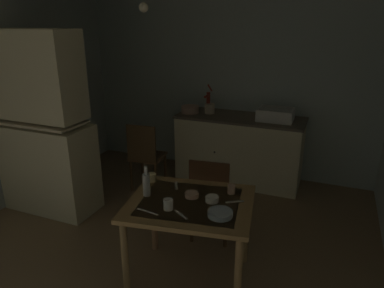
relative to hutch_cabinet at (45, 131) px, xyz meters
name	(u,v)px	position (x,y,z in m)	size (l,w,h in m)	color
ground_plane	(162,242)	(1.51, -0.17, -0.95)	(5.10, 5.10, 0.00)	#886E50
wall_back	(227,86)	(1.51, 1.92, 0.28)	(4.20, 0.10, 2.46)	silver
hutch_cabinet	(45,131)	(0.00, 0.00, 0.00)	(1.04, 0.50, 2.03)	beige
counter_cabinet	(239,149)	(1.82, 1.55, -0.50)	(1.67, 0.64, 0.90)	beige
sink_basin	(275,114)	(2.27, 1.55, 0.03)	(0.44, 0.34, 0.15)	white
hand_pump	(208,100)	(1.35, 1.60, 0.12)	(0.05, 0.27, 0.39)	maroon
mixing_bowl_counter	(190,109)	(1.12, 1.50, 0.00)	(0.24, 0.24, 0.09)	tan
stoneware_crock	(210,109)	(1.38, 1.57, 0.02)	(0.13, 0.13, 0.13)	beige
dining_table	(190,213)	(1.97, -0.55, -0.30)	(1.10, 0.95, 0.75)	#9A7748
chair_far_side	(211,197)	(1.93, 0.08, -0.48)	(0.45, 0.45, 0.89)	#4B301A
chair_by_counter	(146,155)	(0.78, 0.84, -0.47)	(0.44, 0.44, 0.90)	#4F371F
serving_bowl_wide	(212,199)	(2.13, -0.49, -0.18)	(0.10, 0.10, 0.04)	white
soup_bowl_small	(220,214)	(2.26, -0.67, -0.18)	(0.19, 0.19, 0.04)	#9EB2C6
sauce_dish	(192,195)	(1.95, -0.48, -0.18)	(0.11, 0.11, 0.04)	tan
mug_tall	(168,204)	(1.86, -0.73, -0.16)	(0.07, 0.07, 0.08)	white
mug_dark	(231,189)	(2.23, -0.30, -0.16)	(0.06, 0.06, 0.07)	tan
teacup_mint	(152,177)	(1.51, -0.33, -0.16)	(0.08, 0.08, 0.07)	beige
glass_bottle	(146,184)	(1.60, -0.59, -0.09)	(0.06, 0.06, 0.26)	#B7BCC1
table_knife	(148,212)	(1.74, -0.82, -0.19)	(0.18, 0.02, 0.01)	silver
teaspoon_near_bowl	(181,215)	(1.99, -0.77, -0.19)	(0.15, 0.02, 0.01)	beige
teaspoon_by_cup	(176,185)	(1.75, -0.33, -0.19)	(0.15, 0.02, 0.01)	beige
serving_spoon	(235,202)	(2.30, -0.43, -0.19)	(0.15, 0.02, 0.01)	beige
pendant_bulb	(144,7)	(1.33, -0.04, 1.26)	(0.08, 0.08, 0.08)	#F9EFCC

